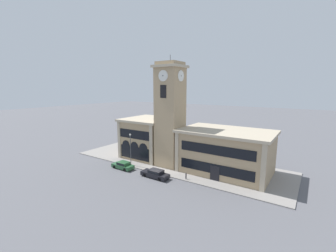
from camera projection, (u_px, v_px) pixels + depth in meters
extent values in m
plane|color=#56565B|center=(155.00, 173.00, 38.77)|extent=(300.00, 300.00, 0.00)
cube|color=gray|center=(176.00, 162.00, 44.47)|extent=(42.49, 13.95, 0.15)
cube|color=tan|center=(170.00, 118.00, 41.20)|extent=(4.31, 4.31, 18.08)
cube|color=tan|center=(170.00, 67.00, 39.62)|extent=(5.01, 5.01, 0.45)
cube|color=tan|center=(170.00, 63.00, 39.54)|extent=(3.97, 3.97, 0.60)
cylinder|color=#4C4C51|center=(170.00, 58.00, 39.38)|extent=(0.10, 0.10, 1.20)
cylinder|color=silver|center=(163.00, 76.00, 38.10)|extent=(1.90, 0.10, 1.90)
cylinder|color=black|center=(163.00, 76.00, 38.04)|extent=(0.15, 0.04, 0.15)
cylinder|color=silver|center=(181.00, 76.00, 38.70)|extent=(0.10, 1.90, 1.90)
cylinder|color=black|center=(181.00, 76.00, 38.66)|extent=(0.04, 0.15, 0.15)
cube|color=black|center=(163.00, 91.00, 38.56)|extent=(1.21, 0.10, 2.20)
cube|color=tan|center=(149.00, 138.00, 47.92)|extent=(9.05, 9.28, 7.80)
cube|color=tan|center=(149.00, 119.00, 47.22)|extent=(9.75, 9.98, 0.45)
cube|color=tan|center=(119.00, 140.00, 46.36)|extent=(0.70, 0.16, 7.80)
cube|color=tan|center=(151.00, 146.00, 41.79)|extent=(0.70, 0.16, 7.80)
cube|color=black|center=(134.00, 134.00, 43.80)|extent=(7.42, 0.10, 1.72)
cube|color=black|center=(135.00, 153.00, 44.43)|extent=(7.24, 0.10, 2.50)
cylinder|color=black|center=(126.00, 145.00, 45.45)|extent=(1.99, 0.06, 1.99)
cylinder|color=black|center=(134.00, 147.00, 44.21)|extent=(1.99, 0.06, 1.99)
cylinder|color=black|center=(143.00, 148.00, 42.97)|extent=(1.99, 0.06, 1.99)
cube|color=tan|center=(226.00, 153.00, 38.77)|extent=(14.79, 9.28, 7.06)
cube|color=tan|center=(227.00, 131.00, 38.13)|extent=(15.49, 9.98, 0.45)
cube|color=tan|center=(177.00, 153.00, 38.78)|extent=(0.70, 0.16, 7.06)
cube|color=tan|center=(263.00, 169.00, 31.06)|extent=(0.70, 0.16, 7.06)
cube|color=black|center=(216.00, 150.00, 34.67)|extent=(12.13, 0.10, 1.55)
cube|color=black|center=(215.00, 174.00, 35.31)|extent=(1.50, 0.12, 2.54)
cube|color=black|center=(215.00, 169.00, 35.19)|extent=(12.13, 0.10, 1.58)
cube|color=#285633|center=(123.00, 166.00, 40.94)|extent=(4.24, 1.80, 0.64)
cube|color=#285633|center=(123.00, 163.00, 40.75)|extent=(2.04, 1.61, 0.50)
cube|color=black|center=(123.00, 163.00, 40.75)|extent=(1.96, 1.65, 0.38)
cylinder|color=black|center=(115.00, 167.00, 41.07)|extent=(0.65, 0.22, 0.65)
cylinder|color=black|center=(121.00, 164.00, 42.33)|extent=(0.65, 0.22, 0.65)
cylinder|color=black|center=(125.00, 170.00, 39.62)|extent=(0.65, 0.22, 0.65)
cylinder|color=black|center=(131.00, 167.00, 40.88)|extent=(0.65, 0.22, 0.65)
cube|color=black|center=(155.00, 175.00, 36.91)|extent=(4.89, 1.80, 0.67)
cube|color=black|center=(156.00, 171.00, 36.71)|extent=(2.35, 1.60, 0.51)
cube|color=black|center=(156.00, 171.00, 36.71)|extent=(2.26, 1.64, 0.38)
cylinder|color=black|center=(145.00, 175.00, 37.15)|extent=(0.67, 0.22, 0.67)
cylinder|color=black|center=(151.00, 172.00, 38.41)|extent=(0.67, 0.22, 0.67)
cylinder|color=black|center=(160.00, 179.00, 35.48)|extent=(0.67, 0.22, 0.67)
cylinder|color=black|center=(165.00, 176.00, 36.74)|extent=(0.67, 0.22, 0.67)
cylinder|color=#4C4C51|center=(131.00, 150.00, 42.19)|extent=(0.12, 0.12, 5.67)
sphere|color=silver|center=(130.00, 135.00, 41.68)|extent=(0.36, 0.36, 0.36)
cylinder|color=black|center=(186.00, 176.00, 35.96)|extent=(0.18, 0.18, 0.90)
sphere|color=black|center=(186.00, 173.00, 35.87)|extent=(0.16, 0.16, 0.16)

